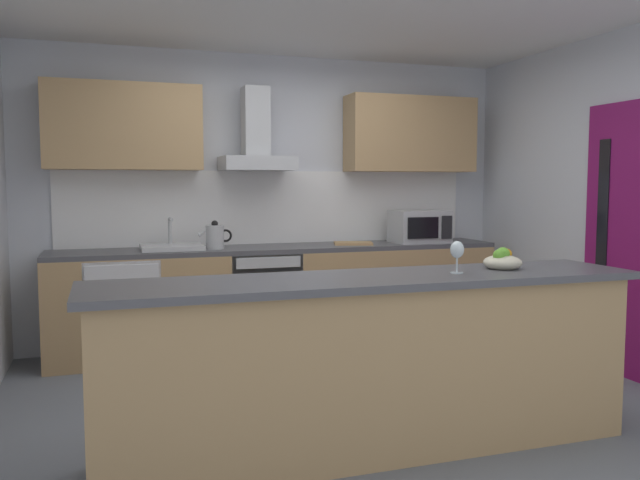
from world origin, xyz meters
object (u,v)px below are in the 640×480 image
at_px(wine_glass, 457,251).
at_px(fruit_bowl, 503,261).
at_px(range_hood, 256,144).
at_px(refrigerator, 122,310).
at_px(chopping_board, 353,243).
at_px(kettle, 215,236).
at_px(oven, 261,298).
at_px(microwave, 420,226).
at_px(sink, 172,246).

distance_m(wine_glass, fruit_bowl, 0.37).
relative_size(range_hood, wine_glass, 4.05).
distance_m(refrigerator, chopping_board, 2.06).
bearing_deg(chopping_board, wine_glass, -97.24).
bearing_deg(refrigerator, kettle, -2.35).
relative_size(range_hood, fruit_bowl, 3.27).
bearing_deg(fruit_bowl, chopping_board, 91.47).
height_order(oven, range_hood, range_hood).
bearing_deg(refrigerator, fruit_bowl, -47.44).
bearing_deg(kettle, microwave, 0.18).
relative_size(wine_glass, fruit_bowl, 0.81).
bearing_deg(chopping_board, fruit_bowl, -88.53).
xyz_separation_m(microwave, chopping_board, (-0.66, 0.00, -0.14)).
bearing_deg(range_hood, wine_glass, -77.29).
bearing_deg(chopping_board, kettle, -179.54).
xyz_separation_m(kettle, range_hood, (0.40, 0.16, 0.78)).
relative_size(microwave, kettle, 1.73).
bearing_deg(refrigerator, oven, 0.14).
height_order(microwave, kettle, microwave).
height_order(oven, kettle, kettle).
xyz_separation_m(range_hood, fruit_bowl, (0.90, -2.37, -0.79)).
height_order(microwave, range_hood, range_hood).
xyz_separation_m(oven, refrigerator, (-1.15, -0.00, -0.03)).
height_order(microwave, fruit_bowl, microwave).
xyz_separation_m(range_hood, wine_glass, (0.55, -2.46, -0.71)).
relative_size(sink, fruit_bowl, 2.27).
bearing_deg(kettle, oven, 4.85).
bearing_deg(chopping_board, oven, 178.40).
bearing_deg(sink, fruit_bowl, -53.75).
bearing_deg(microwave, kettle, -179.82).
bearing_deg(refrigerator, range_hood, 6.55).
height_order(sink, fruit_bowl, sink).
bearing_deg(kettle, chopping_board, 0.46).
bearing_deg(kettle, refrigerator, 177.65).
distance_m(refrigerator, range_hood, 1.79).
bearing_deg(microwave, fruit_bowl, -105.23).
relative_size(refrigerator, microwave, 1.70).
xyz_separation_m(sink, fruit_bowl, (1.65, -2.25, 0.07)).
relative_size(refrigerator, kettle, 2.94).
bearing_deg(fruit_bowl, range_hood, 110.87).
xyz_separation_m(refrigerator, microwave, (2.66, -0.03, 0.62)).
relative_size(oven, sink, 1.60).
height_order(wine_glass, chopping_board, wine_glass).
height_order(range_hood, wine_glass, range_hood).
relative_size(oven, refrigerator, 0.94).
relative_size(kettle, fruit_bowl, 1.31).
height_order(kettle, range_hood, range_hood).
relative_size(microwave, chopping_board, 1.47).
height_order(refrigerator, kettle, kettle).
xyz_separation_m(oven, kettle, (-0.40, -0.03, 0.55)).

